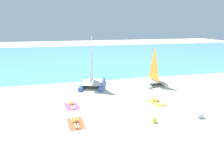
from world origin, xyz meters
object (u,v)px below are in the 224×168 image
object	(u,v)px
beach_ball	(154,120)
cooler_box	(199,115)
towel_right	(157,103)
sunbather_right	(157,101)
sunbather_left	(72,104)
sailboat_white	(152,78)
sailboat_blue	(92,79)
towel_left	(72,106)
sunbather_middle	(76,121)
towel_middle	(76,123)

from	to	relation	value
beach_ball	cooler_box	distance (m)	3.70
towel_right	sunbather_right	distance (m)	0.14
sunbather_left	sunbather_right	xyz separation A→B (m)	(7.55, -0.97, 0.00)
sailboat_white	sailboat_blue	size ratio (longest dim) A/B	0.90
sailboat_blue	towel_right	bearing A→B (deg)	-36.22
cooler_box	towel_left	bearing A→B (deg)	155.08
beach_ball	sailboat_blue	bearing A→B (deg)	108.64
sunbather_right	beach_ball	distance (m)	3.88
sunbather_left	sunbather_middle	xyz separation A→B (m)	(0.19, -3.21, 0.00)
sailboat_blue	sunbather_right	bearing A→B (deg)	-36.01
sailboat_blue	sunbather_left	bearing A→B (deg)	-101.84
sunbather_left	sunbather_middle	size ratio (longest dim) A/B	1.00
sunbather_middle	sunbather_left	bearing A→B (deg)	87.64
sailboat_white	cooler_box	size ratio (longest dim) A/B	9.90
sailboat_white	sunbather_left	xyz separation A→B (m)	(-9.48, -4.47, -0.61)
sunbather_left	sailboat_white	bearing A→B (deg)	14.14
towel_middle	sunbather_right	bearing A→B (deg)	17.39
towel_middle	sunbather_middle	size ratio (longest dim) A/B	1.21
sunbather_middle	sunbather_right	distance (m)	7.69
sunbather_middle	beach_ball	size ratio (longest dim) A/B	4.16
cooler_box	sunbather_right	bearing A→B (deg)	118.31
sunbather_left	cooler_box	size ratio (longest dim) A/B	3.13
towel_left	sailboat_blue	bearing A→B (deg)	64.23
sailboat_white	cooler_box	distance (m)	8.92
sunbather_middle	cooler_box	bearing A→B (deg)	-13.32
towel_left	sunbather_right	size ratio (longest dim) A/B	1.22
towel_right	towel_middle	bearing A→B (deg)	-163.11
towel_middle	towel_right	xyz separation A→B (m)	(7.37, 2.24, 0.00)
sailboat_white	beach_ball	distance (m)	9.64
sailboat_blue	towel_middle	bearing A→B (deg)	-91.10
sailboat_white	towel_right	distance (m)	5.87
sailboat_white	sunbather_left	world-z (taller)	sailboat_white
sunbather_left	beach_ball	size ratio (longest dim) A/B	4.14
towel_left	sunbather_middle	distance (m)	3.15
sailboat_blue	sunbather_right	distance (m)	7.92
sailboat_white	sunbather_right	world-z (taller)	sailboat_white
sunbather_right	beach_ball	bearing A→B (deg)	-131.81
sunbather_right	beach_ball	size ratio (longest dim) A/B	4.13
sailboat_white	sunbather_middle	world-z (taller)	sailboat_white
sailboat_blue	cooler_box	bearing A→B (deg)	-39.78
sailboat_white	beach_ball	bearing A→B (deg)	-114.37
sailboat_blue	sailboat_white	bearing A→B (deg)	9.09
sunbather_right	cooler_box	xyz separation A→B (m)	(1.86, -3.46, 0.05)
sailboat_white	cooler_box	bearing A→B (deg)	-91.75
sunbather_left	sunbather_right	size ratio (longest dim) A/B	1.00
towel_middle	cooler_box	world-z (taller)	cooler_box
towel_right	sunbather_right	world-z (taller)	sunbather_right
beach_ball	sunbather_left	bearing A→B (deg)	142.47
beach_ball	towel_middle	bearing A→B (deg)	168.58
towel_left	towel_right	bearing A→B (deg)	-7.33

